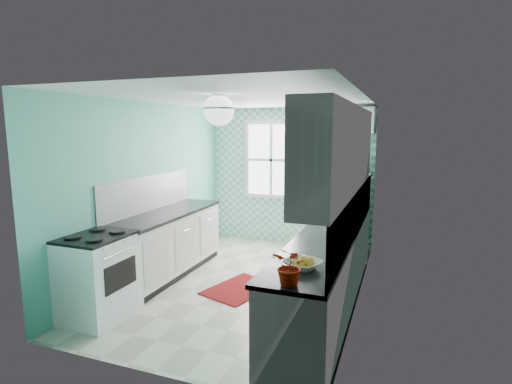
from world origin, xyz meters
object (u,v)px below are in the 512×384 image
(stove, at_px, (99,275))
(potted_plant, at_px, (291,266))
(fridge, at_px, (347,213))
(sink, at_px, (342,217))
(fruit_bowl, at_px, (303,264))
(ceiling_light, at_px, (219,110))
(microwave, at_px, (349,160))

(stove, distance_m, potted_plant, 2.55)
(fridge, distance_m, sink, 1.29)
(stove, relative_size, fruit_bowl, 3.13)
(fruit_bowl, bearing_deg, stove, 174.87)
(fridge, height_order, stove, fridge)
(ceiling_light, bearing_deg, microwave, 66.74)
(stove, xyz_separation_m, sink, (2.40, 1.99, 0.44))
(fruit_bowl, xyz_separation_m, microwave, (-0.09, 3.48, 0.64))
(ceiling_light, distance_m, fruit_bowl, 2.01)
(potted_plant, bearing_deg, stove, 165.71)
(ceiling_light, xyz_separation_m, stove, (-1.20, -0.68, -1.83))
(fridge, relative_size, potted_plant, 4.78)
(stove, relative_size, sink, 1.66)
(sink, relative_size, microwave, 1.03)
(ceiling_light, bearing_deg, potted_plant, -47.13)
(fridge, relative_size, fruit_bowl, 4.90)
(fridge, bearing_deg, ceiling_light, -113.82)
(fruit_bowl, bearing_deg, fridge, 91.49)
(sink, bearing_deg, stove, -143.18)
(ceiling_light, relative_size, fridge, 0.24)
(fridge, height_order, potted_plant, fridge)
(ceiling_light, height_order, fruit_bowl, ceiling_light)
(fridge, bearing_deg, potted_plant, -89.23)
(potted_plant, bearing_deg, ceiling_light, 132.87)
(potted_plant, distance_m, microwave, 3.91)
(fridge, distance_m, fruit_bowl, 3.49)
(fridge, xyz_separation_m, stove, (-2.31, -3.26, -0.24))
(ceiling_light, relative_size, stove, 0.37)
(microwave, bearing_deg, fridge, 55.96)
(stove, distance_m, fruit_bowl, 2.46)
(fridge, height_order, microwave, microwave)
(fruit_bowl, bearing_deg, microwave, 91.48)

